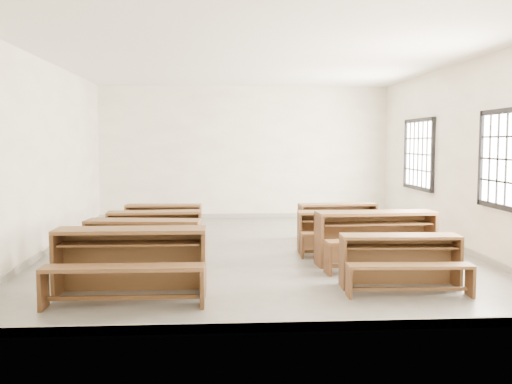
{
  "coord_description": "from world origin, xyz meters",
  "views": [
    {
      "loc": [
        -0.63,
        -9.63,
        1.84
      ],
      "look_at": [
        0.0,
        0.0,
        1.0
      ],
      "focal_mm": 40.0,
      "sensor_mm": 36.0,
      "label": 1
    }
  ],
  "objects": [
    {
      "name": "desk_set_7",
      "position": [
        1.65,
        1.08,
        0.39
      ],
      "size": [
        1.55,
        0.9,
        0.67
      ],
      "rotation": [
        0.0,
        0.0,
        0.09
      ],
      "color": "brown",
      "rests_on": "ground"
    },
    {
      "name": "desk_set_1",
      "position": [
        -1.72,
        -1.51,
        0.43
      ],
      "size": [
        1.72,
        1.03,
        0.74
      ],
      "rotation": [
        0.0,
        0.0,
        -0.11
      ],
      "color": "brown",
      "rests_on": "ground"
    },
    {
      "name": "desk_set_2",
      "position": [
        -1.71,
        -0.15,
        0.41
      ],
      "size": [
        1.6,
        0.9,
        0.7
      ],
      "rotation": [
        0.0,
        0.0,
        0.07
      ],
      "color": "brown",
      "rests_on": "ground"
    },
    {
      "name": "desk_set_0",
      "position": [
        -1.69,
        -2.82,
        0.47
      ],
      "size": [
        1.81,
        0.95,
        0.81
      ],
      "rotation": [
        0.0,
        0.0,
        -0.01
      ],
      "color": "brown",
      "rests_on": "ground"
    },
    {
      "name": "room",
      "position": [
        0.09,
        0.0,
        2.14
      ],
      "size": [
        8.5,
        8.5,
        3.2
      ],
      "color": "gray",
      "rests_on": "ground"
    },
    {
      "name": "desk_set_4",
      "position": [
        1.66,
        -2.67,
        0.39
      ],
      "size": [
        1.53,
        0.85,
        0.67
      ],
      "rotation": [
        0.0,
        0.0,
        -0.05
      ],
      "color": "brown",
      "rests_on": "ground"
    },
    {
      "name": "desk_set_6",
      "position": [
        1.46,
        -0.31,
        0.4
      ],
      "size": [
        1.56,
        0.85,
        0.69
      ],
      "rotation": [
        0.0,
        0.0,
        -0.04
      ],
      "color": "brown",
      "rests_on": "ground"
    },
    {
      "name": "desk_set_3",
      "position": [
        -1.7,
        1.31,
        0.38
      ],
      "size": [
        1.47,
        0.79,
        0.65
      ],
      "rotation": [
        0.0,
        0.0,
        -0.03
      ],
      "color": "brown",
      "rests_on": "ground"
    },
    {
      "name": "desk_set_5",
      "position": [
        1.73,
        -1.33,
        0.47
      ],
      "size": [
        1.85,
        1.04,
        0.81
      ],
      "rotation": [
        0.0,
        0.0,
        0.06
      ],
      "color": "brown",
      "rests_on": "ground"
    }
  ]
}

